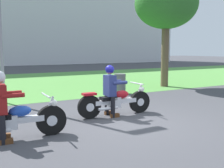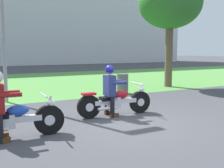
{
  "view_description": "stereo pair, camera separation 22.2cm",
  "coord_description": "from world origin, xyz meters",
  "px_view_note": "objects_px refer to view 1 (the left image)",
  "views": [
    {
      "loc": [
        -3.6,
        -5.48,
        1.79
      ],
      "look_at": [
        0.12,
        1.03,
        0.85
      ],
      "focal_mm": 43.63,
      "sensor_mm": 36.0,
      "label": 1
    },
    {
      "loc": [
        -3.41,
        -5.58,
        1.79
      ],
      "look_at": [
        0.12,
        1.03,
        0.85
      ],
      "focal_mm": 43.63,
      "sensor_mm": 36.0,
      "label": 2
    }
  ],
  "objects_px": {
    "rider_follow": "(1,101)",
    "rider_lead": "(110,87)",
    "tree_roadside": "(166,4)",
    "motorcycle_lead": "(116,102)",
    "motorcycle_follow": "(11,121)",
    "trash_can": "(120,84)"
  },
  "relations": [
    {
      "from": "rider_follow",
      "to": "trash_can",
      "type": "height_order",
      "value": "rider_follow"
    },
    {
      "from": "rider_follow",
      "to": "tree_roadside",
      "type": "xyz_separation_m",
      "value": [
        8.17,
        4.76,
        3.15
      ]
    },
    {
      "from": "rider_lead",
      "to": "motorcycle_follow",
      "type": "relative_size",
      "value": 0.62
    },
    {
      "from": "motorcycle_lead",
      "to": "trash_can",
      "type": "distance_m",
      "value": 3.87
    },
    {
      "from": "motorcycle_lead",
      "to": "tree_roadside",
      "type": "distance_m",
      "value": 7.44
    },
    {
      "from": "rider_lead",
      "to": "rider_follow",
      "type": "height_order",
      "value": "rider_follow"
    },
    {
      "from": "rider_follow",
      "to": "tree_roadside",
      "type": "height_order",
      "value": "tree_roadside"
    },
    {
      "from": "motorcycle_lead",
      "to": "trash_can",
      "type": "bearing_deg",
      "value": 59.53
    },
    {
      "from": "motorcycle_lead",
      "to": "motorcycle_follow",
      "type": "distance_m",
      "value": 2.95
    },
    {
      "from": "motorcycle_follow",
      "to": "trash_can",
      "type": "height_order",
      "value": "motorcycle_follow"
    },
    {
      "from": "tree_roadside",
      "to": "motorcycle_follow",
      "type": "bearing_deg",
      "value": -149.22
    },
    {
      "from": "tree_roadside",
      "to": "motorcycle_lead",
      "type": "bearing_deg",
      "value": -142.14
    },
    {
      "from": "motorcycle_follow",
      "to": "rider_follow",
      "type": "xyz_separation_m",
      "value": [
        -0.17,
        0.01,
        0.43
      ]
    },
    {
      "from": "motorcycle_lead",
      "to": "tree_roadside",
      "type": "relative_size",
      "value": 0.42
    },
    {
      "from": "motorcycle_lead",
      "to": "motorcycle_follow",
      "type": "height_order",
      "value": "motorcycle_follow"
    },
    {
      "from": "motorcycle_lead",
      "to": "trash_can",
      "type": "relative_size",
      "value": 2.68
    },
    {
      "from": "rider_lead",
      "to": "trash_can",
      "type": "relative_size",
      "value": 1.71
    },
    {
      "from": "tree_roadside",
      "to": "trash_can",
      "type": "distance_m",
      "value": 4.74
    },
    {
      "from": "motorcycle_follow",
      "to": "rider_follow",
      "type": "distance_m",
      "value": 0.46
    },
    {
      "from": "rider_follow",
      "to": "rider_lead",
      "type": "bearing_deg",
      "value": 17.49
    },
    {
      "from": "motorcycle_lead",
      "to": "motorcycle_follow",
      "type": "bearing_deg",
      "value": -162.51
    },
    {
      "from": "motorcycle_follow",
      "to": "trash_can",
      "type": "bearing_deg",
      "value": 41.46
    }
  ]
}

